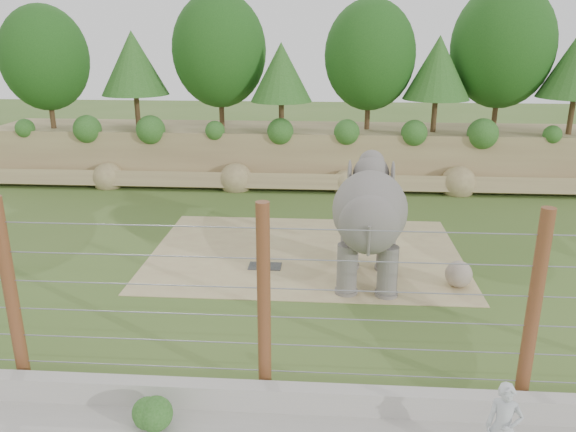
# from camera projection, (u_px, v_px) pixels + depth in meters

# --- Properties ---
(ground) EXTENTS (90.00, 90.00, 0.00)m
(ground) POSITION_uv_depth(u_px,v_px,m) (283.00, 293.00, 15.56)
(ground) COLOR #456426
(ground) RESTS_ON ground
(back_embankment) EXTENTS (30.00, 5.52, 8.77)m
(back_embankment) POSITION_uv_depth(u_px,v_px,m) (317.00, 98.00, 26.29)
(back_embankment) COLOR #89714E
(back_embankment) RESTS_ON ground
(dirt_patch) EXTENTS (10.00, 7.00, 0.02)m
(dirt_patch) POSITION_uv_depth(u_px,v_px,m) (305.00, 253.00, 18.37)
(dirt_patch) COLOR tan
(dirt_patch) RESTS_ON ground
(drain_grate) EXTENTS (1.00, 0.60, 0.03)m
(drain_grate) POSITION_uv_depth(u_px,v_px,m) (265.00, 266.00, 17.27)
(drain_grate) COLOR #262628
(drain_grate) RESTS_ON dirt_patch
(elephant) EXTENTS (2.10, 4.30, 3.39)m
(elephant) POSITION_uv_depth(u_px,v_px,m) (369.00, 226.00, 15.80)
(elephant) COLOR #605B55
(elephant) RESTS_ON ground
(stone_ball) EXTENTS (0.76, 0.76, 0.76)m
(stone_ball) POSITION_uv_depth(u_px,v_px,m) (459.00, 274.00, 15.81)
(stone_ball) COLOR gray
(stone_ball) RESTS_ON dirt_patch
(retaining_wall) EXTENTS (26.00, 0.35, 0.50)m
(retaining_wall) POSITION_uv_depth(u_px,v_px,m) (262.00, 397.00, 10.74)
(retaining_wall) COLOR beige
(retaining_wall) RESTS_ON ground
(barrier_fence) EXTENTS (20.26, 0.26, 4.00)m
(barrier_fence) POSITION_uv_depth(u_px,v_px,m) (264.00, 302.00, 10.67)
(barrier_fence) COLOR brown
(barrier_fence) RESTS_ON ground
(walkway_shrub) EXTENTS (0.68, 0.68, 0.68)m
(walkway_shrub) POSITION_uv_depth(u_px,v_px,m) (150.00, 415.00, 10.08)
(walkway_shrub) COLOR #245A19
(walkway_shrub) RESTS_ON walkway
(zookeeper) EXTENTS (0.65, 0.52, 1.56)m
(zookeeper) POSITION_uv_depth(u_px,v_px,m) (503.00, 427.00, 9.11)
(zookeeper) COLOR #A2A5AB
(zookeeper) RESTS_ON walkway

